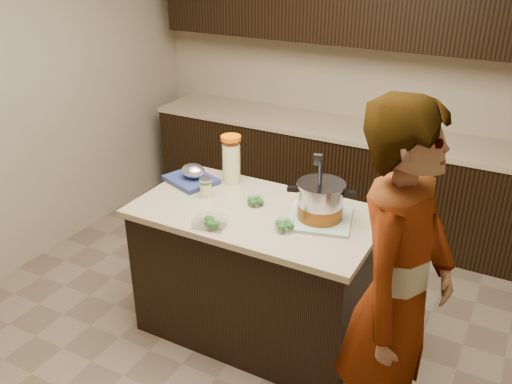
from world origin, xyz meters
TOP-DOWN VIEW (x-y plane):
  - ground_plane at (0.00, 0.00)m, footprint 4.00×4.00m
  - room_shell at (0.00, 0.00)m, footprint 4.04×4.04m
  - back_cabinets at (0.00, 1.74)m, footprint 3.60×0.63m
  - island at (0.00, 0.00)m, footprint 1.46×0.81m
  - dish_towel at (0.38, 0.06)m, footprint 0.44×0.44m
  - stock_pot at (0.38, 0.06)m, footprint 0.38×0.35m
  - lemonade_pitcher at (-0.33, 0.28)m, footprint 0.14×0.14m
  - mason_jar at (-0.36, 0.02)m, footprint 0.10×0.10m
  - broccoli_tub_left at (-0.04, 0.06)m, footprint 0.12×0.12m
  - broccoli_tub_right at (0.25, -0.14)m, footprint 0.14×0.14m
  - broccoli_tub_rect at (-0.13, -0.30)m, footprint 0.19×0.15m
  - blue_tray at (-0.56, 0.15)m, footprint 0.39×0.35m
  - person at (0.98, -0.49)m, footprint 0.53×0.73m

SIDE VIEW (x-z plane):
  - ground_plane at x=0.00m, z-range 0.00..0.00m
  - island at x=0.00m, z-range 0.00..0.90m
  - dish_towel at x=0.38m, z-range 0.90..0.92m
  - broccoli_tub_left at x=-0.04m, z-range 0.90..0.95m
  - broccoli_tub_right at x=0.25m, z-range 0.90..0.95m
  - broccoli_tub_rect at x=-0.13m, z-range 0.90..0.96m
  - person at x=0.98m, z-range 0.00..1.86m
  - back_cabinets at x=0.00m, z-range -0.22..2.10m
  - blue_tray at x=-0.56m, z-range 0.88..1.00m
  - mason_jar at x=-0.36m, z-range 0.89..1.02m
  - stock_pot at x=0.38m, z-range 0.82..1.21m
  - lemonade_pitcher at x=-0.33m, z-range 0.89..1.21m
  - room_shell at x=0.00m, z-range 0.35..3.07m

